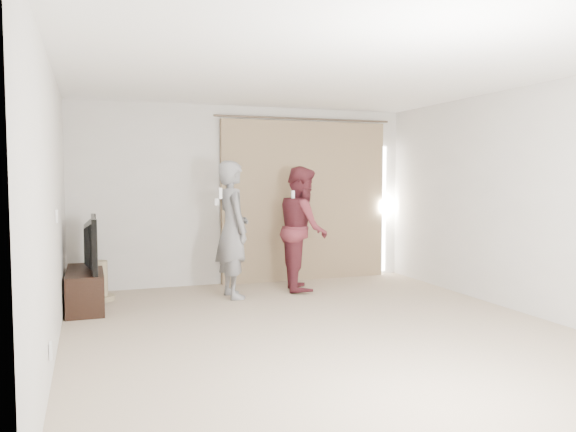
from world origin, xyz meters
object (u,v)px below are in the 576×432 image
object	(u,v)px
person_man	(233,229)
person_woman	(303,228)
tv	(84,243)
tv_console	(85,289)

from	to	relation	value
person_man	person_woman	world-z (taller)	person_man
tv	person_man	size ratio (longest dim) A/B	0.62
person_woman	tv	bearing A→B (deg)	-176.45
tv_console	person_man	distance (m)	1.93
person_man	person_woman	xyz separation A→B (m)	(1.04, 0.17, -0.03)
tv_console	tv	world-z (taller)	tv
person_man	person_woman	distance (m)	1.05
tv	person_man	world-z (taller)	person_man
tv	person_woman	distance (m)	2.86
tv_console	tv	distance (m)	0.55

